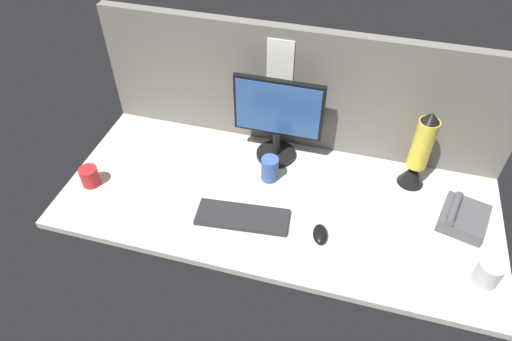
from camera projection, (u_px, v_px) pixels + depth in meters
ground_plane at (278, 198)px, 192.60cm from camera, size 180.00×80.00×3.00cm
cubicle_wall_back at (300, 90)px, 197.66cm from camera, size 180.00×5.50×57.32cm
monitor at (278, 117)px, 195.18cm from camera, size 38.79×18.00×39.84cm
keyboard at (242, 217)px, 181.91cm from camera, size 38.10×16.59×2.00cm
mouse at (320, 234)px, 174.85cm from camera, size 7.17×10.42×3.40cm
mug_red_plastic at (90, 176)px, 193.91cm from camera, size 7.76×7.76×8.54cm
mug_ceramic_blue at (270, 169)px, 195.39cm from camera, size 7.48×7.48×11.16cm
mug_steel at (489, 273)px, 158.78cm from camera, size 8.79×8.79×9.46cm
lava_lamp at (419, 155)px, 186.63cm from camera, size 11.39×11.39×37.27cm
desk_phone at (463, 217)px, 178.96cm from camera, size 21.24×22.67×8.80cm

